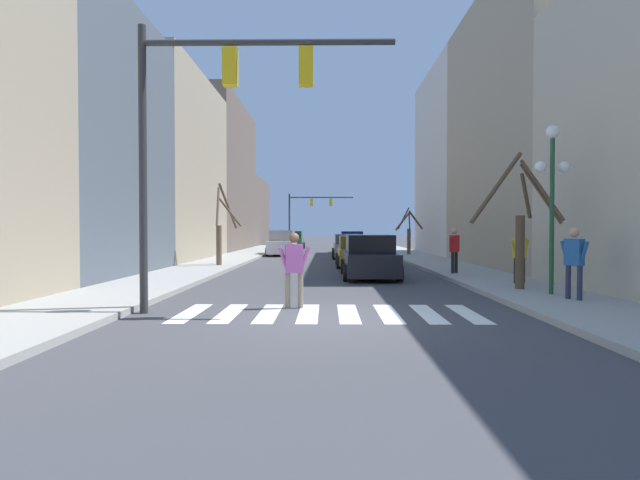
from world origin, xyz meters
name	(u,v)px	position (x,y,z in m)	size (l,w,h in m)	color
ground_plane	(328,319)	(0.00, 0.00, 0.00)	(240.00, 240.00, 0.00)	#424247
sidewalk_left	(53,315)	(-5.92, 0.00, 0.07)	(2.96, 90.00, 0.15)	#9E9E99
sidewalk_right	(609,316)	(5.92, 0.00, 0.07)	(2.96, 90.00, 0.15)	#9E9E99
building_row_left	(174,177)	(-10.40, 23.16, 5.43)	(6.00, 59.38, 12.91)	tan
building_row_right	(538,143)	(10.40, 14.30, 6.16)	(6.00, 37.74, 13.46)	#BCB299
crosswalk_stripes	(328,313)	(0.00, 0.68, 0.00)	(6.75, 2.60, 0.01)	white
traffic_signal_near	(212,107)	(-2.62, 0.65, 4.65)	(5.77, 0.28, 6.49)	#2D2D2D
traffic_signal_far	(309,208)	(-2.06, 44.61, 4.27)	(7.14, 0.28, 5.84)	#2D2D2D
street_lamp_right_corner	(552,175)	(6.06, 3.00, 3.37)	(0.95, 0.36, 4.57)	#1E4C2D
car_parked_right_mid	(352,243)	(2.00, 30.47, 0.81)	(2.12, 4.76, 1.74)	navy
car_parked_right_near	(369,258)	(1.65, 9.11, 0.79)	(2.17, 4.88, 1.69)	black
car_at_intersection	(356,252)	(1.43, 14.83, 0.74)	(2.00, 4.61, 1.58)	#A38423
car_driving_away_lane	(348,247)	(1.32, 22.07, 0.75)	(2.02, 4.59, 1.59)	gray
car_parked_left_mid	(282,244)	(-3.28, 25.67, 0.84)	(2.07, 4.68, 1.82)	silver
car_parked_left_far	(293,241)	(-3.27, 37.01, 0.81)	(2.11, 4.73, 1.74)	#236B38
pedestrian_on_left_sidewalk	(574,257)	(6.15, 1.95, 1.21)	(0.47, 0.71, 1.80)	#282D47
pedestrian_on_right_sidewalk	(294,264)	(-0.82, 1.42, 1.08)	(0.79, 0.30, 1.82)	#7A705B
pedestrian_near_right_corner	(454,247)	(5.08, 9.43, 1.21)	(0.57, 0.65, 1.80)	black
pedestrian_crossing_street	(520,252)	(6.25, 5.73, 1.18)	(0.73, 0.34, 1.73)	black
street_tree_left_far	(221,230)	(-5.24, 13.97, 1.86)	(1.19, 2.22, 4.06)	brown
street_tree_right_far	(520,227)	(5.64, 4.16, 1.96)	(2.70, 1.67, 4.04)	brown
street_tree_right_mid	(409,233)	(5.73, 24.56, 1.68)	(2.05, 0.90, 3.30)	brown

